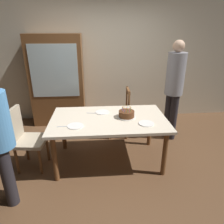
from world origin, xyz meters
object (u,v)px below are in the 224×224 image
at_px(birthday_cake, 126,114).
at_px(person_guest, 174,85).
at_px(dining_table, 109,123).
at_px(china_cabinet, 57,81).
at_px(plate_far_side, 102,112).
at_px(plate_near_guest, 146,123).
at_px(chair_upholstered, 24,136).
at_px(chair_spindle_back, 119,114).
at_px(plate_near_celebrant, 75,126).

relative_size(birthday_cake, person_guest, 0.15).
bearing_deg(dining_table, birthday_cake, 2.67).
relative_size(person_guest, china_cabinet, 0.96).
relative_size(plate_far_side, plate_near_guest, 1.00).
bearing_deg(chair_upholstered, plate_near_guest, -5.40).
distance_m(birthday_cake, person_guest, 1.18).
distance_m(plate_near_guest, chair_spindle_back, 1.14).
height_order(plate_far_side, chair_upholstered, chair_upholstered).
bearing_deg(birthday_cake, plate_near_guest, -44.67).
bearing_deg(dining_table, china_cabinet, 122.57).
xyz_separation_m(birthday_cake, plate_near_celebrant, (-0.74, -0.24, -0.04)).
bearing_deg(chair_upholstered, chair_spindle_back, 31.00).
relative_size(chair_spindle_back, chair_upholstered, 1.00).
xyz_separation_m(plate_near_guest, china_cabinet, (-1.51, 1.79, 0.21)).
relative_size(plate_far_side, chair_spindle_back, 0.23).
xyz_separation_m(dining_table, china_cabinet, (-0.99, 1.56, 0.29)).
height_order(dining_table, plate_near_celebrant, plate_near_celebrant).
distance_m(plate_near_guest, chair_upholstered, 1.79).
xyz_separation_m(person_guest, china_cabinet, (-2.21, 0.89, -0.09)).
relative_size(dining_table, chair_spindle_back, 1.82).
bearing_deg(plate_near_guest, plate_far_side, 142.42).
bearing_deg(dining_table, person_guest, 28.71).
height_order(dining_table, chair_spindle_back, chair_spindle_back).
bearing_deg(chair_spindle_back, chair_upholstered, -149.00).
bearing_deg(chair_spindle_back, plate_near_guest, -75.79).
bearing_deg(chair_upholstered, plate_far_side, 14.33).
bearing_deg(chair_spindle_back, person_guest, -9.74).
distance_m(plate_far_side, plate_near_guest, 0.76).
xyz_separation_m(plate_near_celebrant, chair_spindle_back, (0.72, 1.07, -0.29)).
height_order(plate_near_celebrant, china_cabinet, china_cabinet).
xyz_separation_m(plate_far_side, person_guest, (1.31, 0.44, 0.30)).
bearing_deg(plate_near_guest, plate_near_celebrant, 180.00).
relative_size(plate_near_celebrant, plate_far_side, 1.00).
xyz_separation_m(chair_spindle_back, chair_upholstered, (-1.50, -0.90, 0.07)).
relative_size(birthday_cake, plate_near_celebrant, 1.27).
height_order(birthday_cake, plate_far_side, birthday_cake).
relative_size(plate_near_celebrant, person_guest, 0.12).
xyz_separation_m(dining_table, chair_upholstered, (-1.25, -0.07, -0.13)).
height_order(chair_spindle_back, china_cabinet, china_cabinet).
bearing_deg(china_cabinet, plate_near_celebrant, -73.79).
xyz_separation_m(plate_near_celebrant, plate_far_side, (0.39, 0.46, 0.00)).
relative_size(dining_table, person_guest, 0.95).
distance_m(plate_near_celebrant, chair_upholstered, 0.82).
height_order(birthday_cake, plate_near_celebrant, birthday_cake).
distance_m(dining_table, chair_upholstered, 1.26).
bearing_deg(plate_near_guest, person_guest, 52.06).
relative_size(birthday_cake, plate_near_guest, 1.27).
height_order(dining_table, plate_near_guest, plate_near_guest).
xyz_separation_m(dining_table, birthday_cake, (0.27, 0.01, 0.13)).
distance_m(plate_far_side, chair_spindle_back, 0.75).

